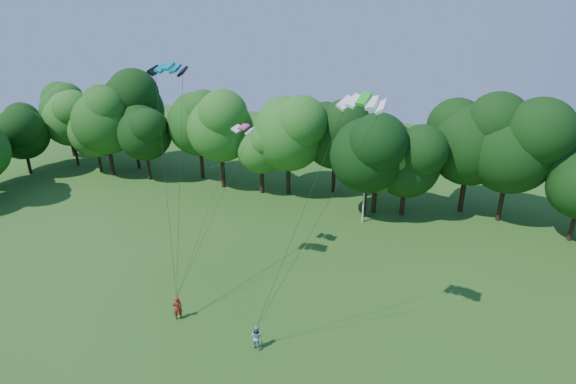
% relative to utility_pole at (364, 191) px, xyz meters
% --- Properties ---
extents(utility_pole, '(1.41, 0.32, 7.11)m').
position_rel_utility_pole_xyz_m(utility_pole, '(0.00, 0.00, 0.00)').
color(utility_pole, silver).
rests_on(utility_pole, ground).
extents(kite_flyer_left, '(0.84, 0.81, 1.93)m').
position_rel_utility_pole_xyz_m(kite_flyer_left, '(-9.59, -21.19, -2.72)').
color(kite_flyer_left, '#A12614').
rests_on(kite_flyer_left, ground).
extents(kite_flyer_right, '(1.02, 0.89, 1.79)m').
position_rel_utility_pole_xyz_m(kite_flyer_right, '(-2.82, -22.00, -2.79)').
color(kite_flyer_right, '#8FACC7').
rests_on(kite_flyer_right, ground).
extents(kite_teal, '(2.76, 1.47, 0.50)m').
position_rel_utility_pole_xyz_m(kite_teal, '(-11.23, -17.03, 14.13)').
color(kite_teal, '#04828F').
rests_on(kite_teal, ground).
extents(kite_green, '(2.82, 1.65, 0.61)m').
position_rel_utility_pole_xyz_m(kite_green, '(2.97, -19.58, 13.18)').
color(kite_green, green).
rests_on(kite_green, ground).
extents(kite_pink, '(2.06, 1.21, 0.34)m').
position_rel_utility_pole_xyz_m(kite_pink, '(-8.25, -11.61, 8.86)').
color(kite_pink, '#C83782').
rests_on(kite_pink, ground).
extents(tree_back_west, '(9.45, 9.45, 13.74)m').
position_rel_utility_pole_xyz_m(tree_back_west, '(-35.87, 3.01, 4.90)').
color(tree_back_west, '#312113').
rests_on(tree_back_west, ground).
extents(tree_back_center, '(8.88, 8.88, 12.91)m').
position_rel_utility_pole_xyz_m(tree_back_center, '(-0.14, 1.52, 4.38)').
color(tree_back_center, black).
rests_on(tree_back_center, ground).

